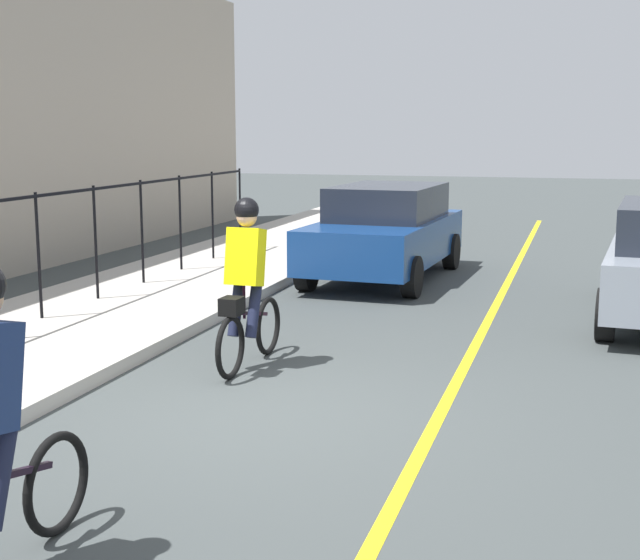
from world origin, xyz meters
TOP-DOWN VIEW (x-y plane):
  - ground_plane at (0.00, 0.00)m, footprint 80.00×80.00m
  - lane_line_centre at (0.00, -1.60)m, footprint 36.00×0.12m
  - cyclist_lead at (1.40, 0.62)m, footprint 1.71×0.37m
  - parked_sedan_rear at (7.42, 0.45)m, footprint 4.49×2.11m

SIDE VIEW (x-z plane):
  - ground_plane at x=0.00m, z-range 0.00..0.00m
  - lane_line_centre at x=0.00m, z-range 0.00..0.01m
  - parked_sedan_rear at x=7.42m, z-range 0.03..1.61m
  - cyclist_lead at x=1.40m, z-range 0.00..1.82m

